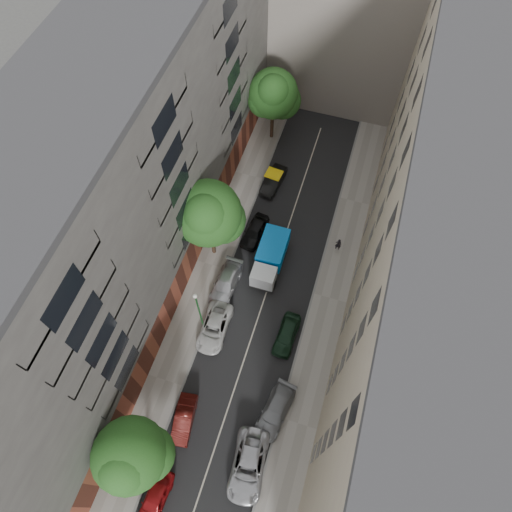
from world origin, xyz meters
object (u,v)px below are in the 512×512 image
at_px(car_left_1, 184,419).
at_px(tree_near, 131,457).
at_px(car_left_0, 155,499).
at_px(car_left_5, 274,181).
at_px(car_left_4, 255,231).
at_px(pedestrian, 338,244).
at_px(car_right_2, 287,335).
at_px(tree_mid, 209,216).
at_px(car_right_1, 275,411).
at_px(tree_far, 274,96).
at_px(car_left_3, 226,283).
at_px(car_right_0, 248,465).
at_px(tarp_truck, 270,257).
at_px(lamp_post, 198,308).
at_px(car_left_2, 214,327).

xyz_separation_m(car_left_1, tree_near, (-1.65, -3.71, 3.97)).
height_order(car_left_0, car_left_5, car_left_5).
height_order(car_left_4, pedestrian, pedestrian).
relative_size(car_right_2, tree_mid, 0.44).
xyz_separation_m(car_right_1, pedestrian, (1.42, 15.87, 0.26)).
xyz_separation_m(tree_far, pedestrian, (9.76, -11.67, -4.82)).
height_order(car_left_3, tree_mid, tree_mid).
height_order(car_right_0, car_right_2, car_right_0).
bearing_deg(tarp_truck, lamp_post, -116.87).
bearing_deg(car_left_3, tree_near, -90.68).
xyz_separation_m(car_right_2, pedestrian, (2.22, 9.71, 0.25)).
height_order(car_left_3, tree_far, tree_far).
distance_m(car_left_0, car_left_1, 5.60).
xyz_separation_m(car_left_5, car_right_2, (5.60, -15.24, 0.01)).
xyz_separation_m(car_left_5, car_right_1, (6.40, -21.40, -0.00)).
bearing_deg(lamp_post, car_left_5, 85.13).
height_order(car_left_5, lamp_post, lamp_post).
relative_size(car_left_4, car_left_5, 0.99).
bearing_deg(tarp_truck, car_left_3, -133.91).
height_order(tree_far, lamp_post, tree_far).
bearing_deg(car_left_0, car_left_3, 94.10).
bearing_deg(lamp_post, tarp_truck, 63.50).
bearing_deg(tree_mid, car_left_4, 45.95).
distance_m(car_right_1, pedestrian, 15.94).
height_order(car_left_1, lamp_post, lamp_post).
bearing_deg(tree_near, car_left_3, 86.66).
distance_m(tarp_truck, car_right_1, 13.08).
distance_m(tarp_truck, pedestrian, 6.53).
height_order(car_left_2, tree_far, tree_far).
bearing_deg(lamp_post, car_left_4, 82.11).
bearing_deg(car_right_1, car_left_3, 137.86).
relative_size(car_left_5, tree_far, 0.49).
bearing_deg(car_left_3, lamp_post, -95.55).
relative_size(tree_far, lamp_post, 1.33).
distance_m(car_left_2, pedestrian, 13.64).
height_order(car_left_1, car_left_2, car_left_2).
relative_size(car_left_1, car_right_2, 0.97).
relative_size(tarp_truck, car_left_3, 1.19).
bearing_deg(tree_mid, car_left_1, -78.89).
bearing_deg(car_left_5, car_left_2, -84.50).
height_order(car_left_3, tree_near, tree_near).
height_order(tree_near, pedestrian, tree_near).
distance_m(car_left_2, car_right_2, 6.09).
bearing_deg(car_left_1, car_right_2, 49.20).
height_order(car_left_3, car_left_4, car_left_4).
bearing_deg(car_left_4, lamp_post, -91.37).
bearing_deg(tarp_truck, car_left_2, -110.09).
height_order(tarp_truck, lamp_post, lamp_post).
height_order(car_left_2, car_right_1, car_right_1).
relative_size(tarp_truck, car_right_2, 1.41).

